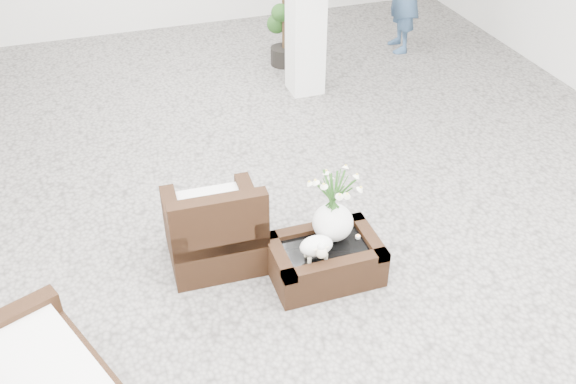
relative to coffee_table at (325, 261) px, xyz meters
name	(u,v)px	position (x,y,z in m)	size (l,w,h in m)	color
ground	(284,241)	(-0.18, 0.53, -0.16)	(11.00, 11.00, 0.00)	gray
coffee_table	(325,261)	(0.00, 0.00, 0.00)	(0.90, 0.60, 0.31)	#341E0F
sheep_figurine	(316,248)	(-0.12, -0.10, 0.26)	(0.28, 0.23, 0.21)	white
planter_narcissus	(334,199)	(0.10, 0.10, 0.56)	(0.44, 0.44, 0.80)	white
tealight	(358,236)	(0.30, 0.02, 0.17)	(0.04, 0.04, 0.03)	white
armchair	(213,218)	(-0.81, 0.54, 0.27)	(0.79, 0.76, 0.84)	#341E0F
topiary	(284,10)	(1.01, 4.15, 0.61)	(0.41, 0.41, 1.53)	#1A3C13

